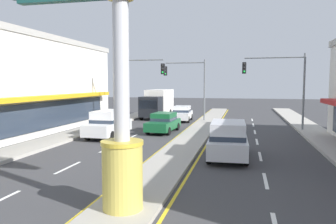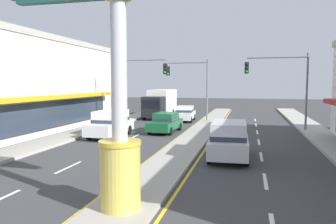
{
  "view_description": "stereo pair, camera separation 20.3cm",
  "coord_description": "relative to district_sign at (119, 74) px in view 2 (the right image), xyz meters",
  "views": [
    {
      "loc": [
        3.44,
        -3.9,
        3.86
      ],
      "look_at": [
        0.22,
        9.81,
        2.6
      ],
      "focal_mm": 34.6,
      "sensor_mm": 36.0,
      "label": 1
    },
    {
      "loc": [
        3.64,
        -3.85,
        3.86
      ],
      "look_at": [
        0.22,
        9.81,
        2.6
      ],
      "focal_mm": 34.6,
      "sensor_mm": 36.0,
      "label": 2
    }
  ],
  "objects": [
    {
      "name": "median_strip",
      "position": [
        0.0,
        13.13,
        -4.06
      ],
      "size": [
        2.09,
        52.0,
        0.14
      ],
      "primitive_type": "cube",
      "color": "#A39E93",
      "rests_on": "ground"
    },
    {
      "name": "sidewalk_left",
      "position": [
        -8.79,
        11.13,
        -4.04
      ],
      "size": [
        2.29,
        60.0,
        0.18
      ],
      "primitive_type": "cube",
      "color": "#ADA89E",
      "rests_on": "ground"
    },
    {
      "name": "lane_markings",
      "position": [
        0.0,
        11.77,
        -4.12
      ],
      "size": [
        8.83,
        52.0,
        0.01
      ],
      "color": "silver",
      "rests_on": "ground"
    },
    {
      "name": "district_sign",
      "position": [
        0.0,
        0.0,
        0.0
      ],
      "size": [
        7.06,
        1.25,
        7.67
      ],
      "color": "gold",
      "rests_on": "median_strip"
    },
    {
      "name": "traffic_light_left_side",
      "position": [
        -6.28,
        18.65,
        0.12
      ],
      "size": [
        4.86,
        0.46,
        6.2
      ],
      "color": "slate",
      "rests_on": "ground"
    },
    {
      "name": "traffic_light_right_side",
      "position": [
        6.28,
        18.49,
        0.12
      ],
      "size": [
        4.86,
        0.46,
        6.2
      ],
      "color": "slate",
      "rests_on": "ground"
    },
    {
      "name": "traffic_light_median_far",
      "position": [
        -1.88,
        23.36,
        0.07
      ],
      "size": [
        4.2,
        0.46,
        6.2
      ],
      "color": "slate",
      "rests_on": "ground"
    },
    {
      "name": "sedan_near_right_lane",
      "position": [
        -2.7,
        23.64,
        -3.34
      ],
      "size": [
        2.0,
        4.38,
        1.53
      ],
      "color": "white",
      "rests_on": "ground"
    },
    {
      "name": "suv_far_right_lane",
      "position": [
        -5.99,
        12.68,
        -3.14
      ],
      "size": [
        2.02,
        4.63,
        1.9
      ],
      "color": "white",
      "rests_on": "ground"
    },
    {
      "name": "sedan_near_left_lane",
      "position": [
        -2.69,
        15.78,
        -3.34
      ],
      "size": [
        2.01,
        4.39,
        1.53
      ],
      "color": "#14562D",
      "rests_on": "ground"
    },
    {
      "name": "suv_mid_left_lane",
      "position": [
        2.7,
        7.92,
        -3.14
      ],
      "size": [
        2.07,
        4.66,
        1.9
      ],
      "color": "silver",
      "rests_on": "ground"
    },
    {
      "name": "box_truck_far_left_oncoming",
      "position": [
        -5.98,
        26.2,
        -2.43
      ],
      "size": [
        2.29,
        6.92,
        3.12
      ],
      "color": "black",
      "rests_on": "ground"
    }
  ]
}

